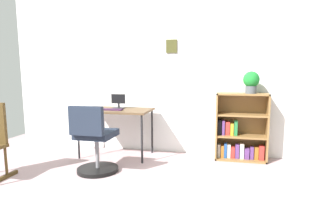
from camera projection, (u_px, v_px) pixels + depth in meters
The scene contains 8 objects.
ground_plane at pixel (114, 215), 2.56m from camera, with size 6.24×6.24×0.00m, color #AB8F93.
wall_back at pixel (167, 71), 4.45m from camera, with size 5.20×0.12×2.56m.
desk at pixel (116, 113), 4.27m from camera, with size 1.05×0.60×0.71m.
monitor at pixel (118, 102), 4.34m from camera, with size 0.22×0.19×0.22m.
keyboard at pixel (111, 109), 4.16m from camera, with size 0.35×0.12×0.02m, color #351A35.
office_chair at pixel (95, 144), 3.56m from camera, with size 0.52×0.55×0.88m.
bookshelf_low at pixel (240, 131), 4.14m from camera, with size 0.72×0.30×0.97m.
potted_plant_on_shelf at pixel (251, 81), 3.96m from camera, with size 0.22×0.22×0.31m.
Camera 1 is at (0.99, -2.24, 1.29)m, focal length 30.59 mm.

